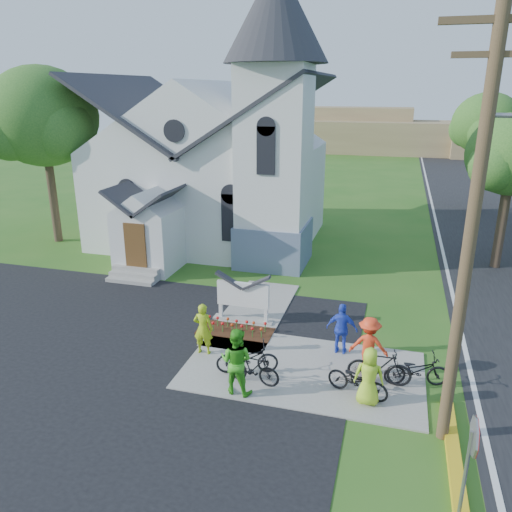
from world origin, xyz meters
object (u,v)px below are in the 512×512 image
(church_sign, at_px, (243,295))
(bike_1, at_px, (253,368))
(bike_4, at_px, (416,370))
(utility_pole, at_px, (476,220))
(bike_2, at_px, (358,380))
(cyclist_2, at_px, (342,329))
(cyclist_0, at_px, (203,329))
(bike_3, at_px, (380,367))
(cyclist_3, at_px, (369,345))
(cyclist_1, at_px, (236,361))
(bike_0, at_px, (247,358))
(stop_sign, at_px, (471,451))
(cyclist_4, at_px, (369,376))

(church_sign, distance_m, bike_1, 4.11)
(bike_4, bearing_deg, utility_pole, -175.70)
(bike_2, bearing_deg, cyclist_2, 35.12)
(cyclist_0, xyz_separation_m, bike_3, (5.40, -0.28, -0.30))
(cyclist_3, bearing_deg, cyclist_1, 32.98)
(church_sign, height_order, cyclist_2, cyclist_2)
(bike_0, xyz_separation_m, cyclist_3, (3.39, 0.99, 0.40))
(stop_sign, height_order, bike_1, stop_sign)
(bike_1, bearing_deg, cyclist_4, -84.21)
(stop_sign, height_order, cyclist_0, stop_sign)
(cyclist_1, xyz_separation_m, cyclist_4, (3.50, 0.45, -0.15))
(bike_3, bearing_deg, bike_0, 96.13)
(utility_pole, bearing_deg, church_sign, 144.40)
(cyclist_0, distance_m, cyclist_2, 4.33)
(cyclist_2, bearing_deg, cyclist_1, 52.75)
(utility_pole, relative_size, bike_3, 5.63)
(stop_sign, relative_size, cyclist_3, 1.42)
(church_sign, bearing_deg, cyclist_3, -27.01)
(bike_2, height_order, cyclist_3, cyclist_3)
(cyclist_3, bearing_deg, utility_pole, 132.72)
(church_sign, relative_size, cyclist_1, 1.16)
(cyclist_0, distance_m, bike_1, 2.35)
(cyclist_3, relative_size, bike_3, 0.98)
(cyclist_0, distance_m, cyclist_3, 5.05)
(bike_1, height_order, bike_2, bike_1)
(bike_1, height_order, cyclist_2, cyclist_2)
(utility_pole, bearing_deg, bike_0, 165.58)
(cyclist_0, relative_size, bike_3, 0.94)
(bike_0, height_order, cyclist_4, cyclist_4)
(church_sign, xyz_separation_m, bike_1, (1.47, -3.81, -0.50))
(bike_4, bearing_deg, cyclist_1, 95.96)
(church_sign, height_order, bike_3, church_sign)
(cyclist_1, relative_size, cyclist_2, 1.14)
(cyclist_0, xyz_separation_m, cyclist_2, (4.16, 1.19, -0.01))
(utility_pole, relative_size, cyclist_0, 5.96)
(utility_pole, relative_size, stop_sign, 4.03)
(bike_2, bearing_deg, cyclist_4, -117.53)
(bike_2, distance_m, bike_3, 0.90)
(cyclist_0, relative_size, cyclist_4, 1.05)
(stop_sign, relative_size, bike_2, 1.43)
(bike_2, bearing_deg, utility_pole, -99.71)
(cyclist_4, bearing_deg, utility_pole, 155.60)
(bike_3, bearing_deg, cyclist_4, 165.79)
(cyclist_3, distance_m, bike_3, 0.72)
(stop_sign, distance_m, bike_2, 4.62)
(cyclist_1, bearing_deg, cyclist_4, -166.93)
(cyclist_1, xyz_separation_m, bike_1, (0.32, 0.51, -0.47))
(cyclist_2, distance_m, bike_2, 2.34)
(stop_sign, height_order, cyclist_3, stop_sign)
(bike_3, bearing_deg, bike_4, -78.71)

